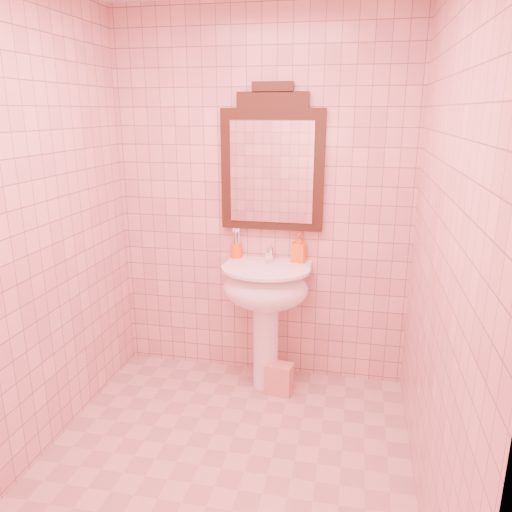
% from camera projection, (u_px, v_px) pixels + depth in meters
% --- Properties ---
extents(floor, '(2.20, 2.20, 0.00)m').
position_uv_depth(floor, '(221.00, 468.00, 2.66)').
color(floor, '#C4A48E').
rests_on(floor, ground).
extents(back_wall, '(2.00, 0.02, 2.50)m').
position_uv_depth(back_wall, '(261.00, 202.00, 3.35)').
color(back_wall, '#E7ACA1').
rests_on(back_wall, floor).
extents(pedestal_sink, '(0.58, 0.58, 0.86)m').
position_uv_depth(pedestal_sink, '(266.00, 296.00, 3.28)').
color(pedestal_sink, white).
rests_on(pedestal_sink, floor).
extents(faucet, '(0.04, 0.16, 0.11)m').
position_uv_depth(faucet, '(270.00, 253.00, 3.34)').
color(faucet, white).
rests_on(faucet, pedestal_sink).
extents(mirror, '(0.67, 0.06, 0.94)m').
position_uv_depth(mirror, '(272.00, 164.00, 3.23)').
color(mirror, black).
rests_on(mirror, back_wall).
extents(toothbrush_cup, '(0.08, 0.08, 0.18)m').
position_uv_depth(toothbrush_cup, '(236.00, 250.00, 3.42)').
color(toothbrush_cup, '#F04D14').
rests_on(toothbrush_cup, pedestal_sink).
extents(soap_dispenser, '(0.10, 0.11, 0.20)m').
position_uv_depth(soap_dispenser, '(299.00, 248.00, 3.31)').
color(soap_dispenser, orange).
rests_on(soap_dispenser, pedestal_sink).
extents(towel, '(0.19, 0.14, 0.21)m').
position_uv_depth(towel, '(279.00, 378.00, 3.35)').
color(towel, '#E1A884').
rests_on(towel, floor).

